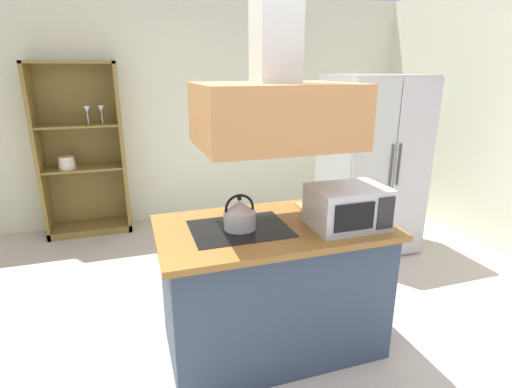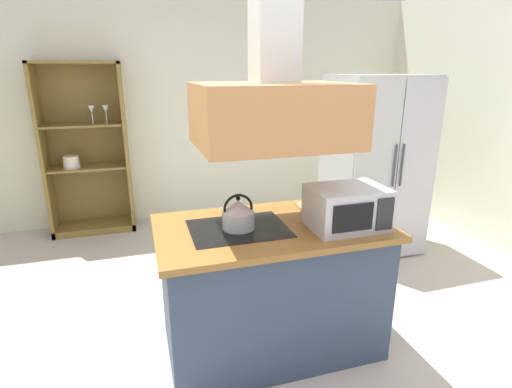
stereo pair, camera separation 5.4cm
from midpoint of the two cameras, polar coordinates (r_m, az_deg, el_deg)
ground_plane at (r=2.85m, az=-0.89°, el=-23.04°), size 7.80×7.80×0.00m
wall_back at (r=5.13m, az=-11.13°, el=11.58°), size 6.00×0.12×2.70m
kitchen_island at (r=2.75m, az=1.74°, el=-13.05°), size 1.47×0.85×0.90m
range_hood at (r=2.37m, az=2.03°, el=14.19°), size 0.90×0.70×1.29m
refrigerator at (r=4.29m, az=15.75°, el=4.00°), size 0.90×0.78×1.80m
dish_cabinet at (r=4.98m, az=-23.75°, el=4.54°), size 0.91×0.40×1.93m
kettle at (r=2.46m, az=-2.99°, el=-2.95°), size 0.20×0.20×0.22m
cutting_board at (r=2.88m, az=8.99°, el=-1.83°), size 0.35×0.26×0.02m
microwave at (r=2.54m, az=12.36°, el=-1.80°), size 0.46×0.35×0.26m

